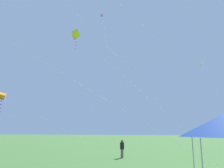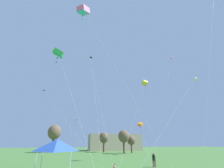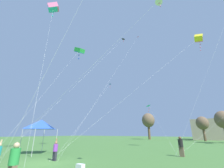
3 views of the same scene
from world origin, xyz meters
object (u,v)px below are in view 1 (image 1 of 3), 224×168
Objects in this scene: kite_pink_diamond_3 at (102,15)px; person_black_shirt at (122,148)px; kite_yellow_box_0 at (76,35)px; kite_orange_box_5 at (2,96)px; kite_white_diamond_1 at (200,63)px.

person_black_shirt is at bearing -152.46° from kite_pink_diamond_3.
kite_yellow_box_0 reaches higher than person_black_shirt.
person_black_shirt is at bearing -114.34° from kite_yellow_box_0.
kite_white_diamond_1 is at bearing -101.97° from kite_orange_box_5.
kite_white_diamond_1 is 0.48× the size of kite_pink_diamond_3.
kite_pink_diamond_3 is at bearing -84.81° from kite_orange_box_5.
kite_pink_diamond_3 is (6.68, -1.87, 6.49)m from kite_yellow_box_0.
kite_orange_box_5 is (8.28, 22.43, 7.54)m from person_black_shirt.
kite_pink_diamond_3 is (8.19, 13.94, 12.21)m from kite_white_diamond_1.
kite_white_diamond_1 is 0.48× the size of kite_orange_box_5.
kite_orange_box_5 is at bearing 71.68° from kite_yellow_box_0.
person_black_shirt is at bearing -110.25° from kite_orange_box_5.
kite_white_diamond_1 is (1.65, -8.80, 9.33)m from person_black_shirt.
kite_pink_diamond_3 is 1.00× the size of kite_orange_box_5.
kite_pink_diamond_3 reaches higher than person_black_shirt.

